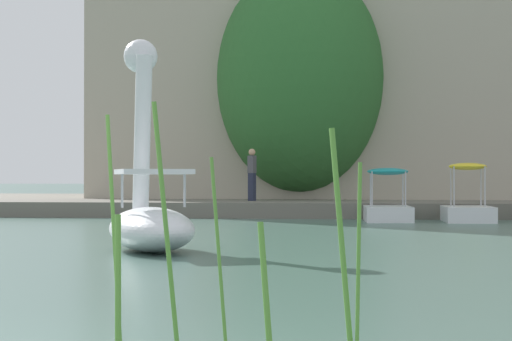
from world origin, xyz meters
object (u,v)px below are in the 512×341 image
(swan_boat, at_px, (150,207))
(pedal_boat_yellow, at_px, (468,207))
(person_on_path, at_px, (252,173))
(tree_willow_overhanging, at_px, (300,79))
(pedal_boat_teal, at_px, (388,207))

(swan_boat, xyz_separation_m, pedal_boat_yellow, (6.07, 11.77, -0.31))
(pedal_boat_yellow, relative_size, person_on_path, 1.29)
(tree_willow_overhanging, bearing_deg, swan_boat, -92.41)
(pedal_boat_teal, distance_m, tree_willow_overhanging, 8.72)
(pedal_boat_teal, distance_m, pedal_boat_yellow, 2.20)
(swan_boat, height_order, person_on_path, swan_boat)
(pedal_boat_teal, xyz_separation_m, tree_willow_overhanging, (-3.08, 6.88, 4.37))
(person_on_path, bearing_deg, pedal_boat_teal, -41.56)
(pedal_boat_yellow, bearing_deg, person_on_path, 148.54)
(swan_boat, xyz_separation_m, pedal_boat_teal, (3.87, 11.91, -0.31))
(pedal_boat_yellow, xyz_separation_m, tree_willow_overhanging, (-5.28, 7.01, 4.38))
(swan_boat, height_order, pedal_boat_teal, swan_boat)
(tree_willow_overhanging, distance_m, person_on_path, 4.70)
(swan_boat, relative_size, tree_willow_overhanging, 0.43)
(pedal_boat_teal, height_order, tree_willow_overhanging, tree_willow_overhanging)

